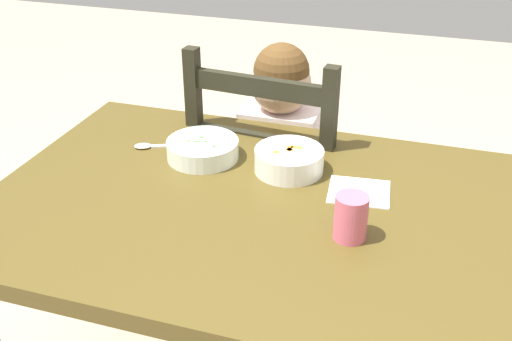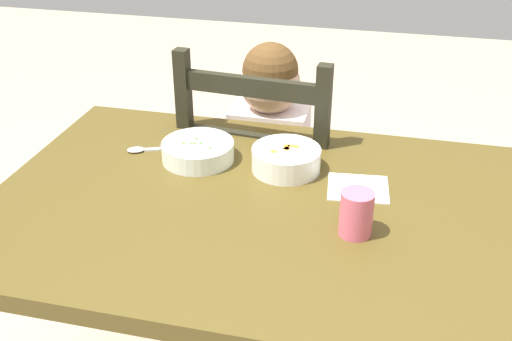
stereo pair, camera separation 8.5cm
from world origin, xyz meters
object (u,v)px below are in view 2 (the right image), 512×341
dining_chair (266,203)px  bowl_of_carrots (286,159)px  bowl_of_peas (198,150)px  spoon (144,149)px  dining_table (278,247)px  child_figure (267,154)px  drinking_cup (356,214)px

dining_chair → bowl_of_carrots: bearing=-69.0°
dining_chair → bowl_of_peas: 0.45m
dining_chair → spoon: dining_chair is taller
dining_chair → dining_table: bearing=-74.0°
bowl_of_peas → bowl_of_carrots: bowl_of_carrots is taller
child_figure → bowl_of_carrots: 0.35m
dining_chair → drinking_cup: (0.30, -0.53, 0.34)m
spoon → drinking_cup: drinking_cup is taller
dining_table → spoon: 0.43m
dining_table → bowl_of_peas: bearing=146.4°
bowl_of_carrots → drinking_cup: size_ratio=1.73×
bowl_of_carrots → dining_chair: bearing=111.0°
dining_table → dining_chair: size_ratio=1.32×
dining_chair → bowl_of_carrots: size_ratio=5.93×
dining_table → dining_chair: 0.50m
dining_chair → drinking_cup: dining_chair is taller
dining_chair → bowl_of_peas: bearing=-109.5°
spoon → drinking_cup: bearing=-23.5°
drinking_cup → spoon: bearing=156.5°
child_figure → spoon: child_figure is taller
dining_table → child_figure: child_figure is taller
child_figure → bowl_of_carrots: bearing=-69.4°
drinking_cup → bowl_of_carrots: bearing=129.0°
bowl_of_peas → bowl_of_carrots: (0.22, 0.00, 0.00)m
child_figure → drinking_cup: child_figure is taller
dining_table → dining_chair: (-0.13, 0.45, -0.18)m
bowl_of_carrots → spoon: (-0.37, 0.01, -0.03)m
child_figure → drinking_cup: (0.30, -0.52, 0.17)m
spoon → drinking_cup: (0.55, -0.24, 0.04)m
bowl_of_peas → dining_table: bearing=-33.6°
dining_chair → drinking_cup: 0.69m
spoon → child_figure: bearing=47.4°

